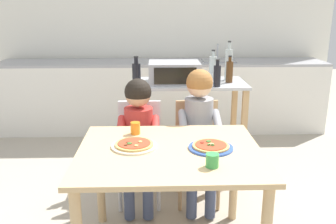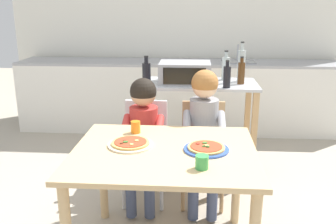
{
  "view_description": "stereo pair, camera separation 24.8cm",
  "coord_description": "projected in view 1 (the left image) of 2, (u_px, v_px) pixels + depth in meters",
  "views": [
    {
      "loc": [
        -0.08,
        -2.08,
        1.58
      ],
      "look_at": [
        0.0,
        0.3,
        0.88
      ],
      "focal_mm": 39.7,
      "sensor_mm": 36.0,
      "label": 1
    },
    {
      "loc": [
        0.17,
        -2.07,
        1.58
      ],
      "look_at": [
        0.0,
        0.3,
        0.88
      ],
      "focal_mm": 39.7,
      "sensor_mm": 36.0,
      "label": 2
    }
  ],
  "objects": [
    {
      "name": "kitchen_island_cart",
      "position": [
        188.0,
        113.0,
        3.48
      ],
      "size": [
        1.04,
        0.52,
        0.89
      ],
      "color": "#B7BABF",
      "rests_on": "ground"
    },
    {
      "name": "dining_table",
      "position": [
        170.0,
        166.0,
        2.26
      ],
      "size": [
        1.11,
        0.92,
        0.73
      ],
      "color": "tan",
      "rests_on": "ground"
    },
    {
      "name": "bottle_brown_beer",
      "position": [
        229.0,
        71.0,
        3.35
      ],
      "size": [
        0.06,
        0.06,
        0.24
      ],
      "color": "#4C2D14",
      "rests_on": "kitchen_island_cart"
    },
    {
      "name": "toaster_oven",
      "position": [
        174.0,
        72.0,
        3.33
      ],
      "size": [
        0.45,
        0.34,
        0.19
      ],
      "color": "#999BA0",
      "rests_on": "kitchen_island_cart"
    },
    {
      "name": "bottle_squat_spirits",
      "position": [
        229.0,
        64.0,
        3.45
      ],
      "size": [
        0.07,
        0.07,
        0.36
      ],
      "color": "#ADB7B2",
      "rests_on": "kitchen_island_cart"
    },
    {
      "name": "ground_plane",
      "position": [
        165.0,
        175.0,
        3.55
      ],
      "size": [
        11.58,
        11.58,
        0.0
      ],
      "primitive_type": "plane",
      "color": "#A89E8C"
    },
    {
      "name": "pizza_plate_cream",
      "position": [
        134.0,
        145.0,
        2.28
      ],
      "size": [
        0.28,
        0.28,
        0.03
      ],
      "color": "beige",
      "rests_on": "dining_table"
    },
    {
      "name": "bottle_clear_vinegar",
      "position": [
        213.0,
        67.0,
        3.52
      ],
      "size": [
        0.07,
        0.07,
        0.27
      ],
      "color": "#ADB7B2",
      "rests_on": "kitchen_island_cart"
    },
    {
      "name": "pizza_plate_blue_rimmed",
      "position": [
        211.0,
        147.0,
        2.25
      ],
      "size": [
        0.27,
        0.27,
        0.03
      ],
      "color": "#3356B7",
      "rests_on": "dining_table"
    },
    {
      "name": "child_in_red_shirt",
      "position": [
        138.0,
        127.0,
        2.83
      ],
      "size": [
        0.32,
        0.42,
        1.01
      ],
      "color": "#424C6B",
      "rests_on": "ground"
    },
    {
      "name": "back_wall_tiled",
      "position": [
        161.0,
        21.0,
        4.89
      ],
      "size": [
        4.51,
        0.12,
        2.7
      ],
      "color": "white",
      "rests_on": "ground"
    },
    {
      "name": "dining_chair_left",
      "position": [
        140.0,
        145.0,
        2.99
      ],
      "size": [
        0.36,
        0.36,
        0.81
      ],
      "color": "silver",
      "rests_on": "ground"
    },
    {
      "name": "child_in_grey_shirt",
      "position": [
        199.0,
        122.0,
        2.83
      ],
      "size": [
        0.32,
        0.42,
        1.08
      ],
      "color": "#424C6B",
      "rests_on": "ground"
    },
    {
      "name": "bottle_tall_green_wine",
      "position": [
        136.0,
        73.0,
        3.23
      ],
      "size": [
        0.07,
        0.07,
        0.26
      ],
      "color": "black",
      "rests_on": "kitchen_island_cart"
    },
    {
      "name": "kitchen_counter",
      "position": [
        162.0,
        96.0,
        4.75
      ],
      "size": [
        4.06,
        0.6,
        1.08
      ],
      "color": "silver",
      "rests_on": "ground"
    },
    {
      "name": "dining_chair_right",
      "position": [
        197.0,
        144.0,
        3.01
      ],
      "size": [
        0.36,
        0.36,
        0.81
      ],
      "color": "tan",
      "rests_on": "ground"
    },
    {
      "name": "drinking_cup_orange",
      "position": [
        135.0,
        128.0,
        2.5
      ],
      "size": [
        0.06,
        0.06,
        0.08
      ],
      "primitive_type": "cylinder",
      "color": "orange",
      "rests_on": "dining_table"
    },
    {
      "name": "drinking_cup_green",
      "position": [
        212.0,
        160.0,
        1.99
      ],
      "size": [
        0.07,
        0.07,
        0.08
      ],
      "primitive_type": "cylinder",
      "color": "green",
      "rests_on": "dining_table"
    },
    {
      "name": "bottle_slim_sauce",
      "position": [
        217.0,
        75.0,
        3.18
      ],
      "size": [
        0.06,
        0.06,
        0.24
      ],
      "color": "black",
      "rests_on": "kitchen_island_cart"
    }
  ]
}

